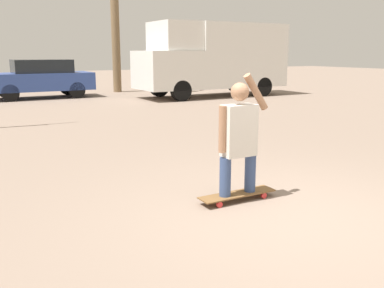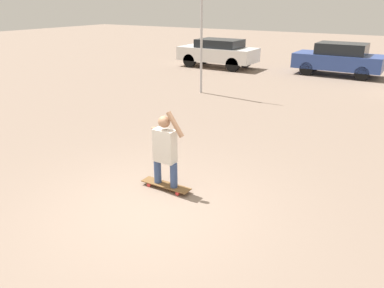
{
  "view_description": "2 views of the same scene",
  "coord_description": "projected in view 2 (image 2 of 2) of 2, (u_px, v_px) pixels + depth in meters",
  "views": [
    {
      "loc": [
        -3.23,
        -3.45,
        1.82
      ],
      "look_at": [
        -0.49,
        1.41,
        0.62
      ],
      "focal_mm": 40.0,
      "sensor_mm": 36.0,
      "label": 1
    },
    {
      "loc": [
        3.61,
        -4.51,
        3.41
      ],
      "look_at": [
        -0.14,
        1.54,
        0.68
      ],
      "focal_mm": 35.0,
      "sensor_mm": 36.0,
      "label": 2
    }
  ],
  "objects": [
    {
      "name": "person_skateboarder",
      "position": [
        165.0,
        148.0,
        6.95
      ],
      "size": [
        0.71,
        0.22,
        1.49
      ],
      "color": "#384C7A",
      "rests_on": "skateboard"
    },
    {
      "name": "parked_car_blue",
      "position": [
        339.0,
        59.0,
        17.99
      ],
      "size": [
        4.05,
        1.79,
        1.54
      ],
      "color": "black",
      "rests_on": "ground_plane"
    },
    {
      "name": "parked_car_white",
      "position": [
        218.0,
        52.0,
        20.18
      ],
      "size": [
        4.18,
        1.81,
        1.49
      ],
      "color": "black",
      "rests_on": "ground_plane"
    },
    {
      "name": "ground_plane",
      "position": [
        153.0,
        208.0,
        6.58
      ],
      "size": [
        80.0,
        80.0,
        0.0
      ],
      "primitive_type": "plane",
      "color": "gray"
    },
    {
      "name": "skateboard",
      "position": [
        166.0,
        185.0,
        7.23
      ],
      "size": [
        1.03,
        0.25,
        0.09
      ],
      "color": "brown",
      "rests_on": "ground_plane"
    },
    {
      "name": "flagpole",
      "position": [
        204.0,
        9.0,
        13.69
      ],
      "size": [
        1.01,
        0.12,
        5.39
      ],
      "color": "#B7B7BC",
      "rests_on": "ground_plane"
    }
  ]
}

